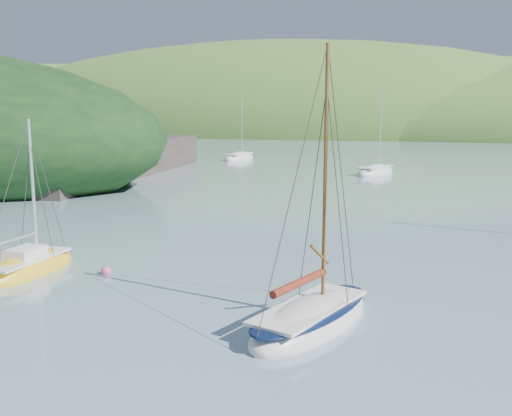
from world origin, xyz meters
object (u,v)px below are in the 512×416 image
(daysailer_white, at_px, (311,319))
(sailboat_yellow, at_px, (28,268))
(distant_sloop_c, at_px, (239,158))
(distant_sloop_a, at_px, (375,173))

(daysailer_white, height_order, sailboat_yellow, daysailer_white)
(distant_sloop_c, bearing_deg, sailboat_yellow, -71.07)
(sailboat_yellow, distance_m, distant_sloop_c, 56.27)
(daysailer_white, bearing_deg, distant_sloop_c, 129.33)
(daysailer_white, distance_m, sailboat_yellow, 12.44)
(distant_sloop_c, bearing_deg, daysailer_white, -60.23)
(daysailer_white, relative_size, distant_sloop_c, 0.91)
(sailboat_yellow, bearing_deg, distant_sloop_c, 100.57)
(distant_sloop_a, bearing_deg, daysailer_white, -67.06)
(daysailer_white, bearing_deg, sailboat_yellow, -172.44)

